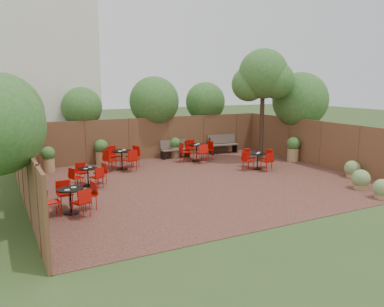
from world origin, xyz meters
TOP-DOWN VIEW (x-y plane):
  - ground at (0.00, 0.00)m, footprint 80.00×80.00m
  - courtyard_paving at (0.00, 0.00)m, footprint 12.00×10.00m
  - fence_back at (0.00, 5.00)m, footprint 12.00×0.08m
  - fence_left at (-6.00, 0.00)m, footprint 0.08×10.00m
  - fence_right at (6.00, 0.00)m, footprint 0.08×10.00m
  - neighbour_building at (-4.50, 8.00)m, footprint 5.00×4.00m
  - overhang_foliage at (-0.86, 2.42)m, footprint 15.77×10.48m
  - courtyard_tree at (4.36, 2.02)m, footprint 2.50×2.40m
  - park_bench_left at (1.13, 4.62)m, footprint 1.44×0.51m
  - park_bench_right at (3.89, 4.63)m, footprint 1.59×0.61m
  - bistro_tables at (-1.02, 1.72)m, footprint 9.60×6.46m
  - planters at (0.12, 3.58)m, footprint 11.01×4.04m
  - low_shrubs at (4.72, -3.35)m, footprint 2.07×3.00m

SIDE VIEW (x-z plane):
  - ground at x=0.00m, z-range 0.00..0.00m
  - courtyard_paving at x=0.00m, z-range 0.00..0.02m
  - low_shrubs at x=4.72m, z-range 0.00..0.67m
  - bistro_tables at x=-1.02m, z-range -0.01..0.91m
  - park_bench_left at x=1.13m, z-range 0.03..0.91m
  - park_bench_right at x=3.89m, z-range 0.03..1.00m
  - planters at x=0.12m, z-range 0.04..1.18m
  - fence_back at x=0.00m, z-range 0.00..2.00m
  - fence_left at x=-6.00m, z-range 0.00..2.00m
  - fence_right at x=6.00m, z-range 0.00..2.00m
  - overhang_foliage at x=-0.86m, z-range 1.36..4.04m
  - courtyard_tree at x=4.36m, z-range 1.29..6.43m
  - neighbour_building at x=-4.50m, z-range 0.00..8.00m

